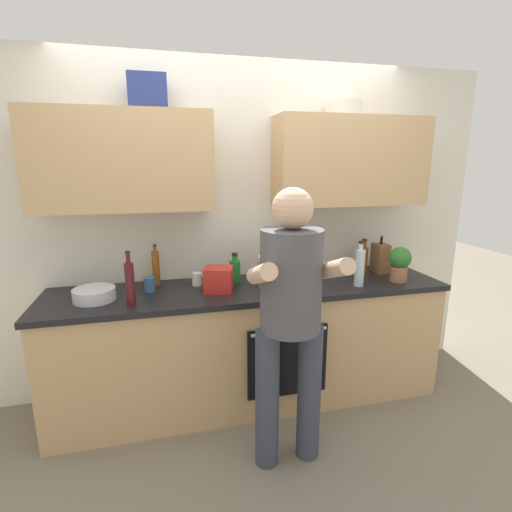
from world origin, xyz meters
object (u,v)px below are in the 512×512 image
at_px(potted_herb, 400,262).
at_px(grocery_bag_bread, 272,272).
at_px(bottle_syrup, 156,267).
at_px(bottle_soda, 235,270).
at_px(mixing_bowl, 94,294).
at_px(bottle_hotsauce, 314,274).
at_px(bottle_juice, 299,263).
at_px(cup_tea, 149,284).
at_px(grocery_bag_crisps, 219,279).
at_px(bottle_water, 360,267).
at_px(knife_block, 380,258).
at_px(bottle_vinegar, 363,259).
at_px(cup_coffee, 197,279).
at_px(person_standing, 291,310).
at_px(bottle_wine, 130,283).

xyz_separation_m(potted_herb, grocery_bag_bread, (-0.95, 0.12, -0.04)).
xyz_separation_m(bottle_syrup, bottle_soda, (0.57, -0.08, -0.04)).
distance_m(mixing_bowl, grocery_bag_bread, 1.20).
height_order(bottle_hotsauce, potted_herb, bottle_hotsauce).
bearing_deg(bottle_juice, bottle_hotsauce, -82.18).
relative_size(bottle_syrup, cup_tea, 2.94).
height_order(mixing_bowl, potted_herb, potted_herb).
relative_size(bottle_syrup, grocery_bag_crisps, 1.60).
bearing_deg(potted_herb, mixing_bowl, 177.10).
height_order(bottle_soda, mixing_bowl, bottle_soda).
bearing_deg(bottle_juice, potted_herb, -12.84).
xyz_separation_m(bottle_syrup, cup_tea, (-0.05, -0.15, -0.08)).
distance_m(bottle_juice, bottle_water, 0.43).
xyz_separation_m(bottle_syrup, bottle_water, (1.42, -0.38, 0.01)).
distance_m(mixing_bowl, knife_block, 2.15).
xyz_separation_m(bottle_vinegar, bottle_soda, (-1.04, 0.02, -0.03)).
bearing_deg(bottle_hotsauce, bottle_water, 3.41).
xyz_separation_m(mixing_bowl, potted_herb, (2.15, -0.11, 0.11)).
relative_size(bottle_soda, cup_tea, 2.19).
height_order(bottle_water, potted_herb, bottle_water).
height_order(knife_block, potted_herb, knife_block).
relative_size(bottle_hotsauce, cup_coffee, 3.03).
bearing_deg(bottle_soda, bottle_water, -19.44).
distance_m(bottle_syrup, cup_tea, 0.18).
bearing_deg(bottle_vinegar, bottle_hotsauce, -151.22).
bearing_deg(potted_herb, bottle_vinegar, 122.29).
bearing_deg(cup_tea, mixing_bowl, -164.65).
xyz_separation_m(bottle_soda, bottle_water, (0.85, -0.30, 0.05)).
distance_m(bottle_juice, grocery_bag_crisps, 0.62).
bearing_deg(bottle_hotsauce, bottle_soda, 146.96).
relative_size(bottle_vinegar, bottle_soda, 1.28).
relative_size(mixing_bowl, grocery_bag_bread, 1.26).
xyz_separation_m(person_standing, bottle_hotsauce, (0.33, 0.48, 0.05)).
relative_size(person_standing, bottle_water, 4.99).
height_order(bottle_hotsauce, knife_block, knife_block).
bearing_deg(bottle_wine, knife_block, 9.02).
xyz_separation_m(cup_tea, mixing_bowl, (-0.34, -0.09, -0.01)).
bearing_deg(cup_coffee, bottle_juice, -7.87).
bearing_deg(person_standing, bottle_vinegar, 41.55).
xyz_separation_m(cup_tea, potted_herb, (1.81, -0.20, 0.10)).
bearing_deg(mixing_bowl, cup_coffee, 13.38).
relative_size(bottle_soda, potted_herb, 0.85).
distance_m(bottle_syrup, bottle_hotsauce, 1.13).
xyz_separation_m(bottle_soda, bottle_hotsauce, (0.49, -0.32, 0.03)).
relative_size(cup_tea, grocery_bag_crisps, 0.54).
height_order(person_standing, mixing_bowl, person_standing).
xyz_separation_m(bottle_vinegar, bottle_water, (-0.19, -0.28, 0.02)).
relative_size(bottle_soda, bottle_juice, 0.66).
distance_m(potted_herb, grocery_bag_bread, 0.96).
bearing_deg(cup_coffee, potted_herb, -10.35).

